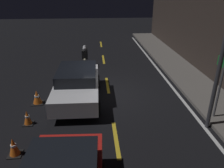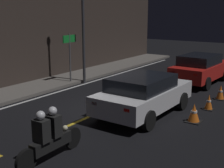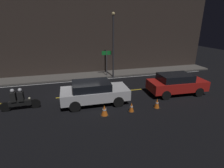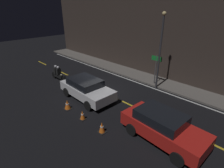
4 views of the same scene
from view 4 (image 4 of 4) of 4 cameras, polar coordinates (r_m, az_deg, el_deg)
The scene contains 17 objects.
ground_plane at distance 13.89m, azimuth -4.46°, elevation -1.90°, with size 56.00×56.00×0.00m, color black.
raised_curb at distance 16.94m, azimuth 7.43°, elevation 3.16°, with size 28.00×2.06×0.14m.
building_front at distance 16.94m, azimuth 10.72°, elevation 16.20°, with size 28.00×0.30×7.70m.
lane_dash_a at distance 22.01m, azimuth -21.82°, elevation 6.38°, with size 2.00×0.14×0.01m.
lane_dash_b at distance 18.12m, azimuth -15.91°, elevation 3.61°, with size 2.00×0.14×0.01m.
lane_dash_c at distance 14.59m, azimuth -7.03°, elevation -0.66°, with size 2.00×0.14×0.01m.
lane_dash_d at distance 11.75m, azimuth 6.84°, elevation -7.21°, with size 2.00×0.14×0.01m.
lane_dash_e at distance 10.18m, azimuth 27.77°, elevation -15.87°, with size 2.00×0.14×0.01m.
lane_solid_kerb at distance 16.03m, azimuth 4.58°, elevation 1.80°, with size 25.20×0.14×0.01m.
sedan_white at distance 12.43m, azimuth -8.29°, elevation -1.39°, with size 4.26×2.07×1.44m.
taxi_red at distance 8.98m, azimuth 16.16°, elevation -13.08°, with size 4.18×2.01×1.48m.
motorcycle at distance 16.11m, azimuth -17.26°, elevation 3.27°, with size 2.21×0.37×1.36m.
traffic_cone_near at distance 11.61m, azimuth -14.35°, elevation -6.53°, with size 0.50×0.50×0.63m.
traffic_cone_mid at distance 10.45m, azimuth -9.62°, elevation -9.96°, with size 0.38×0.38×0.59m.
traffic_cone_far at distance 9.38m, azimuth -3.33°, elevation -13.97°, with size 0.41×0.41×0.62m.
shop_sign at distance 14.46m, azimuth 14.19°, elevation 6.31°, with size 0.90×0.08×2.40m.
street_lamp at distance 13.45m, azimuth 15.48°, elevation 11.08°, with size 0.28×0.28×5.76m.
Camera 4 is at (9.58, -8.00, 6.09)m, focal length 28.00 mm.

